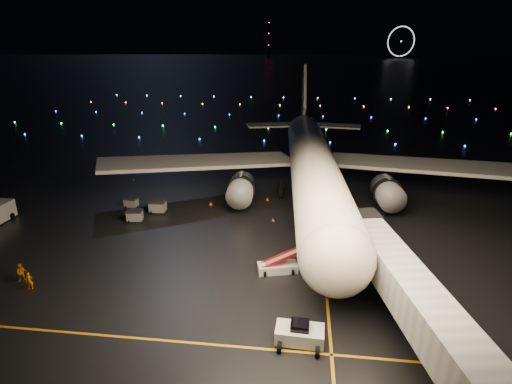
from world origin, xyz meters
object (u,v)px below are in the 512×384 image
belt_loader (278,259)px  crew_c (158,208)px  baggage_cart_0 (158,206)px  crew_b (22,272)px  crew_a (29,281)px  pushback_tug (300,332)px  baggage_cart_2 (131,202)px  airliner (312,136)px  baggage_cart_1 (135,216)px

belt_loader → crew_c: bearing=128.6°
baggage_cart_0 → crew_b: bearing=-113.0°
crew_a → baggage_cart_0: baggage_cart_0 is taller
pushback_tug → belt_loader: bearing=106.4°
baggage_cart_2 → crew_b: bearing=-93.7°
crew_b → baggage_cart_2: bearing=50.5°
pushback_tug → belt_loader: size_ratio=0.64×
airliner → crew_c: airliner is taller
crew_c → belt_loader: bearing=40.8°
crew_c → baggage_cart_2: crew_c is taller
pushback_tug → crew_b: size_ratio=1.99×
pushback_tug → belt_loader: (-2.48, 10.36, 0.55)m
crew_c → baggage_cart_1: bearing=-46.6°
crew_b → baggage_cart_2: size_ratio=1.08×
baggage_cart_1 → baggage_cart_2: baggage_cart_1 is taller
belt_loader → crew_b: belt_loader is taller
pushback_tug → baggage_cart_0: baggage_cart_0 is taller
crew_a → pushback_tug: bearing=-30.8°
belt_loader → baggage_cart_0: size_ratio=2.78×
belt_loader → baggage_cart_1: bearing=138.0°
crew_a → crew_b: 2.07m
crew_a → airliner: bearing=26.7°
airliner → baggage_cart_1: 28.73m
baggage_cart_0 → baggage_cart_2: (-4.55, 1.39, -0.16)m
pushback_tug → baggage_cart_2: size_ratio=2.14×
pushback_tug → crew_c: (-20.43, 23.93, -0.14)m
belt_loader → baggage_cart_1: (-20.05, 10.51, -0.63)m
airliner → belt_loader: bearing=-101.4°
crew_a → crew_c: bearing=51.7°
belt_loader → crew_c: 22.51m
pushback_tug → baggage_cart_1: pushback_tug is taller
pushback_tug → crew_c: 31.47m
crew_a → baggage_cart_1: (3.83, 16.53, -0.04)m
airliner → baggage_cart_2: size_ratio=36.37×
crew_b → baggage_cart_1: 16.28m
baggage_cart_2 → crew_c: bearing=-14.8°
baggage_cart_0 → crew_c: bearing=-72.9°
crew_b → crew_c: crew_b is taller
baggage_cart_1 → baggage_cart_2: (-2.54, 4.71, -0.07)m
crew_a → baggage_cart_2: size_ratio=0.98×
airliner → baggage_cart_1: bearing=-152.4°
pushback_tug → crew_b: 28.58m
pushback_tug → crew_b: (-28.04, 5.56, 0.05)m
baggage_cart_0 → baggage_cart_2: size_ratio=1.20×
crew_a → baggage_cart_0: size_ratio=0.81×
baggage_cart_2 → baggage_cart_0: bearing=-12.3°
airliner → baggage_cart_2: 29.02m
crew_c → airliner: bearing=105.1°
baggage_cart_0 → baggage_cart_2: 4.76m
airliner → baggage_cart_0: (-21.54, -10.78, -8.41)m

